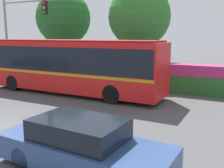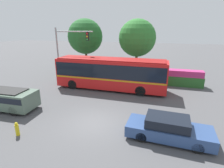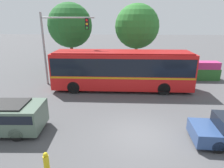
# 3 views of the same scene
# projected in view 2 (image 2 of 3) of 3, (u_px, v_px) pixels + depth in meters

# --- Properties ---
(ground_plane) EXTENTS (140.00, 140.00, 0.00)m
(ground_plane) POSITION_uv_depth(u_px,v_px,m) (94.00, 123.00, 11.87)
(ground_plane) COLOR #4C4C4F
(city_bus) EXTENTS (11.36, 2.60, 3.23)m
(city_bus) POSITION_uv_depth(u_px,v_px,m) (110.00, 72.00, 17.95)
(city_bus) COLOR red
(city_bus) RESTS_ON ground
(sedan_foreground) EXTENTS (4.84, 1.99, 1.38)m
(sedan_foreground) POSITION_uv_depth(u_px,v_px,m) (168.00, 129.00, 9.98)
(sedan_foreground) COLOR navy
(sedan_foreground) RESTS_ON ground
(suv_left_lane) EXTENTS (5.15, 2.15, 1.60)m
(suv_left_lane) POSITION_uv_depth(u_px,v_px,m) (4.00, 98.00, 13.74)
(suv_left_lane) COLOR #516656
(suv_left_lane) RESTS_ON ground
(traffic_light_pole) EXTENTS (4.58, 0.24, 6.24)m
(traffic_light_pole) POSITION_uv_depth(u_px,v_px,m) (66.00, 47.00, 19.90)
(traffic_light_pole) COLOR gray
(traffic_light_pole) RESTS_ON ground
(flowering_hedge) EXTENTS (7.56, 1.18, 1.76)m
(flowering_hedge) POSITION_uv_depth(u_px,v_px,m) (167.00, 77.00, 19.77)
(flowering_hedge) COLOR #286028
(flowering_hedge) RESTS_ON ground
(street_tree_left) EXTENTS (4.92, 4.92, 7.48)m
(street_tree_left) POSITION_uv_depth(u_px,v_px,m) (85.00, 37.00, 24.82)
(street_tree_left) COLOR brown
(street_tree_left) RESTS_ON ground
(street_tree_centre) EXTENTS (4.83, 4.83, 7.34)m
(street_tree_centre) POSITION_uv_depth(u_px,v_px,m) (137.00, 38.00, 22.74)
(street_tree_centre) COLOR brown
(street_tree_centre) RESTS_ON ground
(fire_hydrant) EXTENTS (0.22, 0.22, 0.86)m
(fire_hydrant) POSITION_uv_depth(u_px,v_px,m) (17.00, 129.00, 10.39)
(fire_hydrant) COLOR gold
(fire_hydrant) RESTS_ON ground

